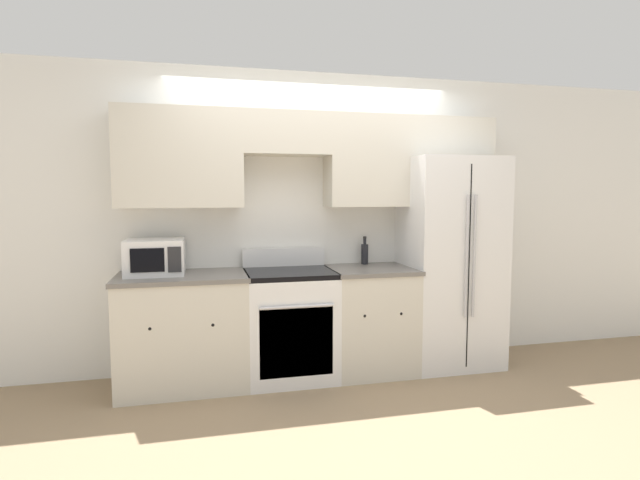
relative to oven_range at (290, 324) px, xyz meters
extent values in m
plane|color=#937A5B|center=(0.26, -0.31, -0.46)|extent=(12.00, 12.00, 0.00)
cube|color=white|center=(0.26, 0.35, 0.84)|extent=(8.00, 0.06, 2.60)
cube|color=beige|center=(-0.86, 0.15, 1.36)|extent=(0.99, 0.33, 0.79)
cube|color=beige|center=(0.00, 0.15, 1.58)|extent=(0.73, 0.33, 0.35)
cube|color=beige|center=(1.12, 0.15, 1.36)|extent=(1.51, 0.33, 0.79)
cube|color=beige|center=(-0.86, 0.00, -0.02)|extent=(0.99, 0.62, 0.87)
cube|color=slate|center=(-0.86, 0.00, 0.43)|extent=(1.01, 0.64, 0.03)
sphere|color=black|center=(-1.08, -0.31, 0.11)|extent=(0.03, 0.03, 0.03)
sphere|color=black|center=(-0.64, -0.31, 0.11)|extent=(0.03, 0.03, 0.03)
cube|color=beige|center=(0.71, 0.00, -0.02)|extent=(0.69, 0.62, 0.87)
cube|color=slate|center=(0.71, 0.00, 0.43)|extent=(0.72, 0.64, 0.03)
sphere|color=black|center=(0.55, -0.31, 0.11)|extent=(0.03, 0.03, 0.03)
sphere|color=black|center=(0.87, -0.31, 0.11)|extent=(0.03, 0.03, 0.03)
cube|color=white|center=(0.00, 0.00, -0.03)|extent=(0.73, 0.62, 0.86)
cube|color=black|center=(0.00, -0.30, -0.07)|extent=(0.58, 0.01, 0.55)
cube|color=black|center=(0.00, 0.00, 0.43)|extent=(0.73, 0.62, 0.04)
cube|color=white|center=(0.00, 0.28, 0.53)|extent=(0.73, 0.04, 0.16)
cylinder|color=silver|center=(0.00, -0.33, 0.22)|extent=(0.58, 0.02, 0.02)
cube|color=white|center=(1.46, 0.06, 0.47)|extent=(0.82, 0.75, 1.86)
cube|color=black|center=(1.46, -0.31, 0.47)|extent=(0.01, 0.01, 1.71)
cylinder|color=#B7B7BC|center=(1.43, -0.33, 0.56)|extent=(0.02, 0.02, 1.02)
cylinder|color=#B7B7BC|center=(1.50, -0.33, 0.56)|extent=(0.02, 0.02, 1.02)
cube|color=white|center=(-1.06, 0.07, 0.58)|extent=(0.44, 0.40, 0.28)
cube|color=black|center=(-1.10, -0.13, 0.58)|extent=(0.24, 0.01, 0.18)
cube|color=#262628|center=(-0.90, -0.13, 0.58)|extent=(0.10, 0.01, 0.19)
cylinder|color=black|center=(0.73, 0.24, 0.54)|extent=(0.06, 0.06, 0.18)
cylinder|color=black|center=(0.73, 0.24, 0.65)|extent=(0.03, 0.03, 0.05)
cylinder|color=black|center=(0.73, 0.24, 0.69)|extent=(0.03, 0.03, 0.02)
camera|label=1|loc=(-0.71, -4.03, 1.07)|focal=28.00mm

